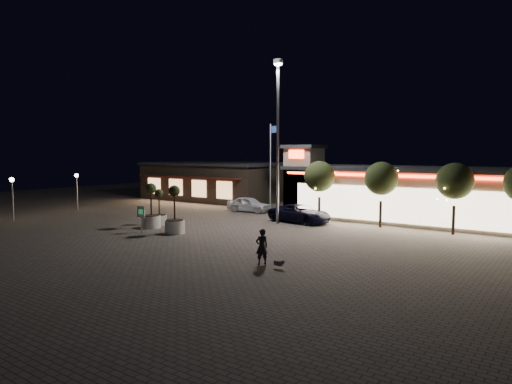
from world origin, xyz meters
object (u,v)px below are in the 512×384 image
Objects in this scene: pedestrian at (262,247)px; valet_sign at (141,214)px; planter_mid at (151,214)px; pickup_truck at (300,213)px; planter_left at (159,214)px; white_sedan at (249,204)px.

valet_sign is at bearing -69.94° from pedestrian.
pedestrian is 0.54× the size of planter_mid.
planter_left is (-8.04, -7.20, 0.14)m from pickup_truck.
planter_left reaches higher than white_sedan.
pedestrian is 13.38m from planter_mid.
pickup_truck is 13.77m from pedestrian.
planter_left is at bearing 138.26° from pickup_truck.
planter_left is (-13.28, 5.53, -0.04)m from pedestrian.
pedestrian is at bearing -11.89° from valet_sign.
valet_sign is (-6.49, -10.26, 0.58)m from pickup_truck.
white_sedan is (-6.98, 2.77, 0.00)m from pickup_truck.
pickup_truck is 1.86× the size of planter_left.
planter_mid is 2.03m from valet_sign.
pedestrian reaches higher than pickup_truck.
planter_left is 3.47m from valet_sign.
planter_left is at bearing 116.93° from valet_sign.
planter_mid is (0.59, -1.30, 0.17)m from planter_left.
pickup_truck is 12.15m from valet_sign.
planter_left is 0.84× the size of planter_mid.
planter_mid is (-0.47, -11.26, 0.30)m from white_sedan.
valet_sign is at bearing -63.07° from planter_left.
white_sedan is 2.26× the size of valet_sign.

